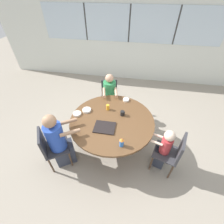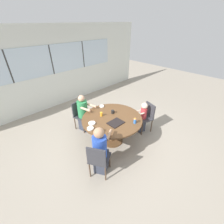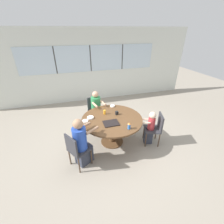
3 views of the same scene
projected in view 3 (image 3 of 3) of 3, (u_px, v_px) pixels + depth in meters
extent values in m
plane|color=gray|center=(112.00, 141.00, 4.13)|extent=(16.00, 16.00, 0.00)
cube|color=silver|center=(91.00, 67.00, 5.96)|extent=(8.40, 0.06, 2.80)
cube|color=silver|center=(90.00, 59.00, 5.77)|extent=(5.20, 0.02, 0.96)
cube|color=#333333|center=(55.00, 60.00, 5.45)|extent=(0.04, 0.01, 0.96)
cube|color=#333333|center=(91.00, 59.00, 5.77)|extent=(0.04, 0.01, 0.96)
cube|color=#333333|center=(122.00, 57.00, 6.09)|extent=(0.04, 0.01, 0.96)
cylinder|color=brown|center=(112.00, 119.00, 3.77)|extent=(1.53, 1.53, 0.04)
cylinder|color=brown|center=(112.00, 131.00, 3.96)|extent=(0.14, 0.14, 0.71)
cylinder|color=brown|center=(112.00, 141.00, 4.12)|extent=(0.60, 0.60, 0.03)
cube|color=#333338|center=(96.00, 112.00, 4.71)|extent=(0.48, 0.48, 0.03)
cube|color=#333338|center=(93.00, 103.00, 4.74)|extent=(0.38, 0.12, 0.42)
cylinder|color=#4C3828|center=(103.00, 119.00, 4.77)|extent=(0.03, 0.03, 0.42)
cylinder|color=#4C3828|center=(93.00, 122.00, 4.62)|extent=(0.03, 0.03, 0.42)
cylinder|color=#4C3828|center=(99.00, 114.00, 5.03)|extent=(0.03, 0.03, 0.42)
cylinder|color=#4C3828|center=(89.00, 117.00, 4.88)|extent=(0.03, 0.03, 0.42)
cube|color=#333338|center=(80.00, 149.00, 3.24)|extent=(0.55, 0.55, 0.03)
cube|color=#333338|center=(71.00, 146.00, 3.02)|extent=(0.23, 0.34, 0.42)
cylinder|color=#4C3828|center=(82.00, 149.00, 3.56)|extent=(0.03, 0.03, 0.42)
cylinder|color=#4C3828|center=(91.00, 156.00, 3.36)|extent=(0.03, 0.03, 0.42)
cylinder|color=#4C3828|center=(70.00, 157.00, 3.34)|extent=(0.03, 0.03, 0.42)
cylinder|color=#4C3828|center=(79.00, 165.00, 3.14)|extent=(0.03, 0.03, 0.42)
cube|color=#333338|center=(152.00, 129.00, 3.89)|extent=(0.50, 0.50, 0.03)
cube|color=#333338|center=(160.00, 122.00, 3.78)|extent=(0.15, 0.37, 0.42)
cylinder|color=#4C3828|center=(146.00, 140.00, 3.86)|extent=(0.03, 0.03, 0.42)
cylinder|color=#4C3828|center=(144.00, 132.00, 4.15)|extent=(0.03, 0.03, 0.42)
cylinder|color=#4C3828|center=(159.00, 140.00, 3.85)|extent=(0.03, 0.03, 0.42)
cylinder|color=#4C3828|center=(156.00, 132.00, 4.14)|extent=(0.03, 0.03, 0.42)
cube|color=#333847|center=(97.00, 119.00, 4.74)|extent=(0.33, 0.39, 0.45)
cylinder|color=#2D844C|center=(96.00, 105.00, 4.56)|extent=(0.29, 0.29, 0.49)
sphere|color=tan|center=(95.00, 94.00, 4.39)|extent=(0.18, 0.18, 0.18)
cylinder|color=tan|center=(103.00, 103.00, 4.36)|extent=(0.13, 0.32, 0.06)
cylinder|color=tan|center=(95.00, 105.00, 4.25)|extent=(0.13, 0.32, 0.06)
cube|color=#333847|center=(84.00, 154.00, 3.41)|extent=(0.43, 0.40, 0.45)
cylinder|color=#284CB7|center=(80.00, 139.00, 3.13)|extent=(0.29, 0.29, 0.52)
sphere|color=#A37A5B|center=(78.00, 124.00, 2.96)|extent=(0.21, 0.21, 0.21)
cylinder|color=#A37A5B|center=(85.00, 126.00, 3.30)|extent=(0.30, 0.22, 0.06)
cylinder|color=#A37A5B|center=(92.00, 130.00, 3.15)|extent=(0.30, 0.22, 0.06)
cube|color=#333847|center=(148.00, 136.00, 4.00)|extent=(0.25, 0.22, 0.45)
cylinder|color=#B23338|center=(151.00, 124.00, 3.81)|extent=(0.18, 0.18, 0.32)
sphere|color=beige|center=(153.00, 115.00, 3.69)|extent=(0.17, 0.17, 0.17)
cylinder|color=beige|center=(146.00, 123.00, 3.71)|extent=(0.20, 0.10, 0.04)
cylinder|color=beige|center=(145.00, 119.00, 3.84)|extent=(0.20, 0.10, 0.04)
cube|color=black|center=(111.00, 123.00, 3.55)|extent=(0.36, 0.29, 0.02)
cylinder|color=black|center=(117.00, 113.00, 3.91)|extent=(0.08, 0.08, 0.09)
torus|color=black|center=(118.00, 113.00, 3.92)|extent=(0.01, 0.06, 0.06)
cylinder|color=blue|center=(129.00, 126.00, 3.34)|extent=(0.07, 0.07, 0.12)
cone|color=orange|center=(129.00, 123.00, 3.30)|extent=(0.07, 0.07, 0.04)
cylinder|color=gold|center=(105.00, 112.00, 3.93)|extent=(0.06, 0.06, 0.11)
cylinder|color=white|center=(112.00, 106.00, 4.32)|extent=(0.13, 0.13, 0.04)
cylinder|color=white|center=(90.00, 118.00, 3.76)|extent=(0.17, 0.17, 0.04)
cylinder|color=silver|center=(85.00, 121.00, 3.61)|extent=(0.16, 0.16, 0.04)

